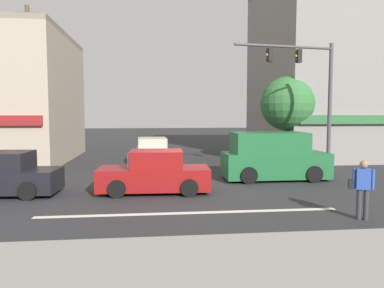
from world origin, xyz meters
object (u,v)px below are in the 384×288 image
(sedan_parked_curbside, at_px, (152,153))
(pedestrian_foreground_with_bag, at_px, (362,186))
(street_tree, at_px, (287,104))
(sedan_crossing_rightbound, at_px, (154,174))
(van_crossing_center, at_px, (273,157))
(utility_pole_near_left, at_px, (30,86))
(traffic_light_mast, at_px, (312,87))
(sedan_crossing_leftbound, at_px, (1,176))

(sedan_parked_curbside, xyz_separation_m, pedestrian_foreground_with_bag, (5.73, -11.48, 0.24))
(street_tree, relative_size, sedan_crossing_rightbound, 1.22)
(sedan_crossing_rightbound, height_order, van_crossing_center, van_crossing_center)
(street_tree, xyz_separation_m, sedan_parked_curbside, (-7.74, 0.33, -2.78))
(street_tree, relative_size, utility_pole_near_left, 0.60)
(street_tree, relative_size, traffic_light_mast, 0.82)
(sedan_crossing_rightbound, xyz_separation_m, pedestrian_foreground_with_bag, (5.68, -4.24, 0.24))
(street_tree, bearing_deg, sedan_crossing_leftbound, -152.76)
(sedan_crossing_leftbound, bearing_deg, van_crossing_center, 10.72)
(sedan_parked_curbside, height_order, sedan_crossing_leftbound, same)
(utility_pole_near_left, relative_size, van_crossing_center, 1.83)
(sedan_crossing_leftbound, xyz_separation_m, pedestrian_foreground_with_bag, (11.20, -4.36, 0.24))
(utility_pole_near_left, distance_m, sedan_crossing_leftbound, 7.33)
(utility_pole_near_left, height_order, traffic_light_mast, utility_pole_near_left)
(sedan_crossing_rightbound, xyz_separation_m, van_crossing_center, (5.28, 2.16, 0.29))
(traffic_light_mast, bearing_deg, sedan_crossing_leftbound, -167.88)
(sedan_crossing_rightbound, relative_size, pedestrian_foreground_with_bag, 2.49)
(traffic_light_mast, bearing_deg, sedan_parked_curbside, 149.31)
(traffic_light_mast, xyz_separation_m, sedan_crossing_rightbound, (-7.32, -2.87, -3.46))
(utility_pole_near_left, bearing_deg, street_tree, 2.00)
(street_tree, bearing_deg, sedan_parked_curbside, 177.55)
(utility_pole_near_left, distance_m, van_crossing_center, 12.80)
(traffic_light_mast, height_order, van_crossing_center, traffic_light_mast)
(traffic_light_mast, relative_size, sedan_crossing_rightbound, 1.49)
(utility_pole_near_left, distance_m, sedan_parked_curbside, 7.29)
(sedan_parked_curbside, height_order, van_crossing_center, van_crossing_center)
(utility_pole_near_left, distance_m, pedestrian_foreground_with_bag, 16.41)
(traffic_light_mast, height_order, sedan_crossing_leftbound, traffic_light_mast)
(sedan_crossing_rightbound, bearing_deg, sedan_parked_curbside, 90.38)
(utility_pole_near_left, xyz_separation_m, sedan_crossing_leftbound, (0.80, -6.31, -3.65))
(street_tree, distance_m, pedestrian_foreground_with_bag, 11.61)
(sedan_parked_curbside, distance_m, pedestrian_foreground_with_bag, 12.84)
(street_tree, xyz_separation_m, utility_pole_near_left, (-14.00, -0.49, 0.87))
(pedestrian_foreground_with_bag, bearing_deg, van_crossing_center, 93.60)
(sedan_crossing_rightbound, bearing_deg, utility_pole_near_left, 134.51)
(sedan_crossing_leftbound, bearing_deg, utility_pole_near_left, 97.21)
(street_tree, distance_m, sedan_parked_curbside, 8.23)
(traffic_light_mast, distance_m, sedan_parked_curbside, 9.24)
(sedan_crossing_rightbound, bearing_deg, van_crossing_center, 22.21)
(sedan_parked_curbside, bearing_deg, traffic_light_mast, -30.69)
(sedan_parked_curbside, distance_m, van_crossing_center, 7.37)
(van_crossing_center, distance_m, sedan_crossing_leftbound, 10.99)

